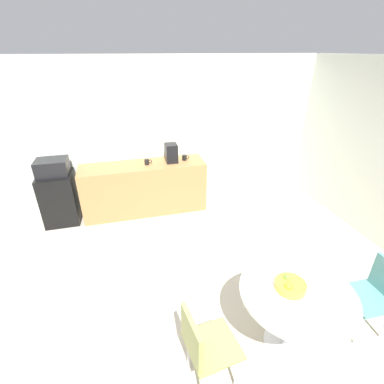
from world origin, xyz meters
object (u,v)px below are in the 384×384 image
microwave (52,167)px  round_table (295,303)px  mini_fridge (60,198)px  mug_green (147,162)px  mug_white (185,158)px  coffee_maker (171,153)px  chair_olive (202,343)px  fruit_bowl (290,285)px  chair_teal (377,290)px

microwave → round_table: 3.94m
mini_fridge → round_table: (2.48, -3.03, 0.15)m
microwave → mug_green: size_ratio=3.72×
mug_white → mug_green: same height
mini_fridge → microwave: size_ratio=1.80×
mini_fridge → microwave: 0.56m
coffee_maker → chair_olive: bearing=-96.7°
mug_white → coffee_maker: size_ratio=0.40×
mug_white → microwave: bearing=-179.5°
microwave → fruit_bowl: size_ratio=1.73×
fruit_bowl → coffee_maker: coffee_maker is taller
mug_green → fruit_bowl: bearing=-72.5°
chair_teal → mug_green: size_ratio=6.43×
round_table → chair_olive: chair_olive is taller
fruit_bowl → mug_green: 3.11m
mug_white → mug_green: size_ratio=1.00×
mug_green → mini_fridge: bearing=179.0°
microwave → mug_green: (1.49, -0.03, -0.04)m
chair_olive → mug_white: 3.25m
chair_olive → mug_green: mug_green is taller
mini_fridge → chair_teal: size_ratio=1.04×
microwave → mini_fridge: bearing=0.0°
round_table → fruit_bowl: bearing=138.4°
chair_olive → chair_teal: bearing=3.0°
round_table → coffee_maker: bearing=100.4°
mini_fridge → coffee_maker: 2.02m
mug_white → chair_olive: bearing=-100.9°
microwave → round_table: microwave is taller
fruit_bowl → chair_olive: bearing=-169.3°
fruit_bowl → coffee_maker: (-0.50, 2.99, 0.29)m
mug_white → mini_fridge: bearing=-179.5°
coffee_maker → mug_green: bearing=-176.4°
microwave → chair_olive: 3.54m
mug_white → coffee_maker: (-0.24, -0.02, 0.11)m
microwave → chair_olive: bearing=-63.7°
mug_green → coffee_maker: (0.43, 0.03, 0.11)m
chair_teal → mug_green: mug_green is taller
chair_teal → coffee_maker: 3.44m
mug_green → round_table: bearing=-71.8°
chair_olive → chair_teal: same height
mini_fridge → round_table: size_ratio=0.83×
mug_white → fruit_bowl: bearing=-85.0°
fruit_bowl → mug_white: bearing=95.0°
fruit_bowl → coffee_maker: size_ratio=0.86×
chair_olive → fruit_bowl: 0.92m
mini_fridge → microwave: microwave is taller
chair_olive → microwave: bearing=116.3°
chair_teal → microwave: bearing=138.2°
round_table → chair_olive: (-0.93, -0.12, -0.06)m
coffee_maker → mug_white: bearing=4.0°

